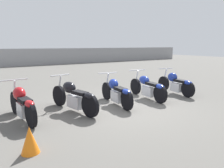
{
  "coord_description": "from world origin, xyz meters",
  "views": [
    {
      "loc": [
        -3.89,
        -5.34,
        1.94
      ],
      "look_at": [
        0.0,
        0.65,
        0.65
      ],
      "focal_mm": 35.0,
      "sensor_mm": 36.0,
      "label": 1
    }
  ],
  "objects_px": {
    "motorcycle_slot_2": "(116,92)",
    "motorcycle_slot_3": "(148,87)",
    "motorcycle_slot_4": "(176,83)",
    "traffic_cone_near": "(30,140)",
    "motorcycle_slot_0": "(22,103)",
    "motorcycle_slot_1": "(74,96)"
  },
  "relations": [
    {
      "from": "motorcycle_slot_2",
      "to": "motorcycle_slot_3",
      "type": "distance_m",
      "value": 1.41
    },
    {
      "from": "motorcycle_slot_0",
      "to": "motorcycle_slot_3",
      "type": "relative_size",
      "value": 0.94
    },
    {
      "from": "motorcycle_slot_1",
      "to": "motorcycle_slot_2",
      "type": "relative_size",
      "value": 1.06
    },
    {
      "from": "motorcycle_slot_3",
      "to": "traffic_cone_near",
      "type": "relative_size",
      "value": 4.26
    },
    {
      "from": "motorcycle_slot_3",
      "to": "motorcycle_slot_4",
      "type": "height_order",
      "value": "motorcycle_slot_3"
    },
    {
      "from": "motorcycle_slot_1",
      "to": "motorcycle_slot_4",
      "type": "height_order",
      "value": "motorcycle_slot_1"
    },
    {
      "from": "motorcycle_slot_4",
      "to": "traffic_cone_near",
      "type": "height_order",
      "value": "motorcycle_slot_4"
    },
    {
      "from": "traffic_cone_near",
      "to": "motorcycle_slot_2",
      "type": "bearing_deg",
      "value": 30.51
    },
    {
      "from": "traffic_cone_near",
      "to": "motorcycle_slot_0",
      "type": "bearing_deg",
      "value": 82.42
    },
    {
      "from": "motorcycle_slot_3",
      "to": "motorcycle_slot_0",
      "type": "bearing_deg",
      "value": -174.16
    },
    {
      "from": "motorcycle_slot_3",
      "to": "motorcycle_slot_4",
      "type": "bearing_deg",
      "value": 5.83
    },
    {
      "from": "motorcycle_slot_0",
      "to": "traffic_cone_near",
      "type": "xyz_separation_m",
      "value": [
        -0.26,
        -1.95,
        -0.19
      ]
    },
    {
      "from": "motorcycle_slot_0",
      "to": "traffic_cone_near",
      "type": "height_order",
      "value": "motorcycle_slot_0"
    },
    {
      "from": "motorcycle_slot_1",
      "to": "motorcycle_slot_4",
      "type": "distance_m",
      "value": 4.33
    },
    {
      "from": "motorcycle_slot_1",
      "to": "motorcycle_slot_3",
      "type": "distance_m",
      "value": 2.87
    },
    {
      "from": "motorcycle_slot_3",
      "to": "traffic_cone_near",
      "type": "height_order",
      "value": "motorcycle_slot_3"
    },
    {
      "from": "motorcycle_slot_2",
      "to": "motorcycle_slot_3",
      "type": "xyz_separation_m",
      "value": [
        1.41,
        0.05,
        -0.0
      ]
    },
    {
      "from": "motorcycle_slot_1",
      "to": "motorcycle_slot_3",
      "type": "height_order",
      "value": "motorcycle_slot_1"
    },
    {
      "from": "motorcycle_slot_3",
      "to": "traffic_cone_near",
      "type": "bearing_deg",
      "value": -150.87
    },
    {
      "from": "motorcycle_slot_4",
      "to": "motorcycle_slot_3",
      "type": "bearing_deg",
      "value": -173.96
    },
    {
      "from": "motorcycle_slot_0",
      "to": "motorcycle_slot_1",
      "type": "distance_m",
      "value": 1.43
    },
    {
      "from": "motorcycle_slot_1",
      "to": "traffic_cone_near",
      "type": "height_order",
      "value": "motorcycle_slot_1"
    }
  ]
}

